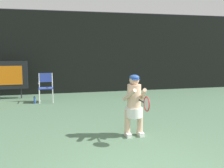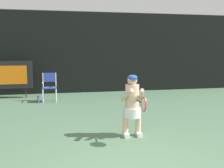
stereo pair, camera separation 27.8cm
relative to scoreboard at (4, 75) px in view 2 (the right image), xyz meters
name	(u,v)px [view 2 (the right image)]	position (x,y,z in m)	size (l,w,h in m)	color
backdrop_screen	(82,53)	(3.23, 0.88, 0.86)	(18.00, 0.12, 3.66)	black
scoreboard	(4,75)	(0.00, 0.00, 0.00)	(2.20, 0.21, 1.50)	black
umpire_chair	(49,85)	(1.81, -1.02, -0.33)	(0.52, 0.44, 1.08)	white
water_bottle	(38,99)	(1.39, -1.20, -0.82)	(0.07, 0.07, 0.27)	blue
tennis_player	(132,104)	(3.78, -5.52, -0.20)	(0.53, 0.61, 1.41)	white
tennis_racket	(143,104)	(3.84, -6.11, -0.08)	(0.03, 0.60, 0.31)	black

